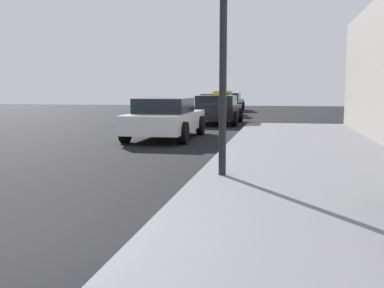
% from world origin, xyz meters
% --- Properties ---
extents(car_white, '(1.96, 4.32, 1.27)m').
position_xyz_m(car_white, '(-0.20, 10.65, 0.65)').
color(car_white, white).
rests_on(car_white, ground_plane).
extents(car_black, '(2.06, 4.17, 1.43)m').
position_xyz_m(car_black, '(0.54, 17.08, 0.65)').
color(car_black, black).
rests_on(car_black, ground_plane).
extents(car_red, '(2.05, 4.28, 1.43)m').
position_xyz_m(car_red, '(-0.35, 23.54, 0.65)').
color(car_red, red).
rests_on(car_red, ground_plane).
extents(car_green, '(1.95, 4.56, 1.43)m').
position_xyz_m(car_green, '(-0.34, 29.63, 0.65)').
color(car_green, '#196638').
rests_on(car_green, ground_plane).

